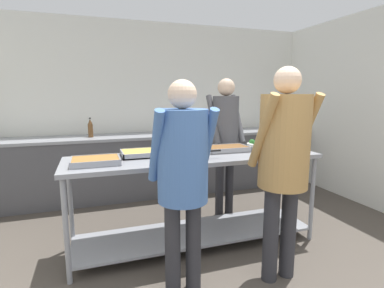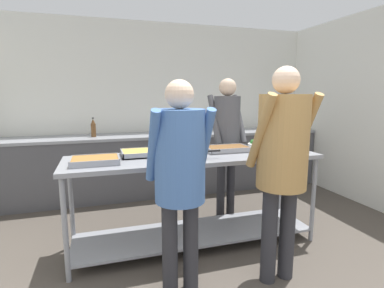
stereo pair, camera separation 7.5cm
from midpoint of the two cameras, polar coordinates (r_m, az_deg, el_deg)
wall_rear at (r=4.97m, az=-6.74°, el=6.99°), size 5.12×0.06×2.65m
wall_right at (r=4.67m, az=31.12°, el=5.54°), size 0.06×3.79×2.65m
back_counter at (r=4.72m, az=-5.60°, el=-3.63°), size 4.96×0.65×0.93m
serving_counter at (r=3.05m, az=-0.10°, el=-7.78°), size 2.50×0.71×0.94m
serving_tray_greens at (r=2.76m, az=-18.62°, el=-3.10°), size 0.41×0.32×0.05m
serving_tray_vegetables at (r=3.00m, az=-9.93°, el=-1.75°), size 0.43×0.32×0.05m
sauce_pan at (r=2.78m, az=-0.02°, el=-2.08°), size 0.36×0.22×0.08m
serving_tray_roast at (r=3.21m, az=5.88°, el=-0.93°), size 0.46×0.29×0.05m
broccoli_bowl at (r=3.38m, az=11.68°, el=-0.22°), size 0.23×0.23×0.11m
plate_stack at (r=3.50m, az=15.66°, el=-0.46°), size 0.23×0.23×0.04m
guest_serving_left at (r=2.47m, az=16.26°, el=-1.69°), size 0.50×0.39×1.75m
guest_serving_right at (r=2.22m, az=-2.75°, el=-4.36°), size 0.48×0.38×1.64m
cook_behind_counter at (r=3.71m, az=5.81°, el=2.35°), size 0.43×0.35×1.72m
water_bottle at (r=4.48m, az=-19.24°, el=2.84°), size 0.07×0.07×0.28m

